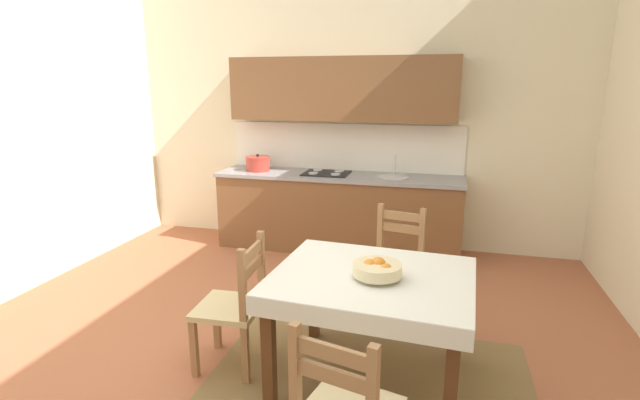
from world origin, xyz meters
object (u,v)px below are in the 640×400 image
dining_chair_tv_side (234,307)px  fruit_bowl (377,269)px  dining_table (371,294)px  kitchen_cabinetry (338,177)px  dining_chair_kitchen_side (394,267)px

dining_chair_tv_side → fruit_bowl: (0.96, 0.01, 0.37)m
dining_table → fruit_bowl: (0.04, -0.05, 0.19)m
dining_chair_tv_side → dining_table: bearing=3.6°
dining_table → dining_chair_tv_side: dining_chair_tv_side is taller
kitchen_cabinetry → dining_chair_kitchen_side: kitchen_cabinetry is taller
dining_chair_kitchen_side → fruit_bowl: (-0.02, -0.97, 0.37)m
dining_chair_tv_side → fruit_bowl: size_ratio=3.10×
dining_table → dining_chair_kitchen_side: size_ratio=1.39×
dining_chair_tv_side → kitchen_cabinetry: bearing=86.4°
dining_chair_tv_side → dining_chair_kitchen_side: bearing=45.1°
dining_chair_tv_side → fruit_bowl: 1.03m
kitchen_cabinetry → dining_table: kitchen_cabinetry is taller
kitchen_cabinetry → dining_table: bearing=-72.8°
dining_chair_kitchen_side → dining_chair_tv_side: bearing=-134.9°
kitchen_cabinetry → dining_chair_tv_side: 2.56m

